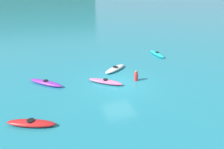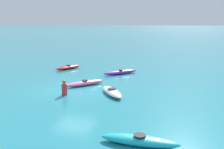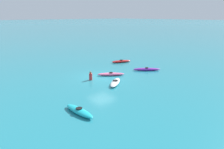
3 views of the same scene
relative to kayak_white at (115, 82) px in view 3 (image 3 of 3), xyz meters
name	(u,v)px [view 3 (image 3 of 3)]	position (x,y,z in m)	size (l,w,h in m)	color
ground_plane	(102,77)	(-0.58, -2.70, -0.16)	(600.00, 600.00, 0.00)	teal
kayak_white	(115,82)	(0.00, 0.00, 0.00)	(2.63, 2.16, 0.37)	white
kayak_pink	(111,74)	(-1.61, -2.39, 0.00)	(2.61, 2.24, 0.37)	pink
kayak_cyan	(79,111)	(5.91, 2.82, 0.00)	(0.73, 2.77, 0.37)	#19B7C6
kayak_purple	(147,69)	(-6.09, -1.15, 0.00)	(2.70, 2.52, 0.37)	purple
kayak_red	(121,61)	(-6.98, -6.24, 0.00)	(2.78, 1.62, 0.37)	red
person_near_shore	(91,76)	(0.92, -2.59, 0.22)	(0.35, 0.35, 0.88)	red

